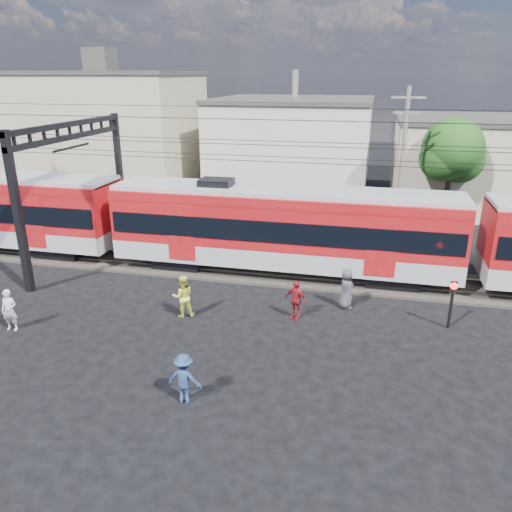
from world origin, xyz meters
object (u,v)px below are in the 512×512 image
Objects in this scene: commuter_train at (287,226)px; pedestrian_a at (9,310)px; crossing_signal at (452,296)px; pedestrian_c at (184,378)px.

commuter_train is 31.03× the size of pedestrian_a.
commuter_train is at bearing 150.42° from crossing_signal.
crossing_signal reaches higher than pedestrian_c.
crossing_signal is (8.11, 6.55, 0.54)m from pedestrian_c.
commuter_train reaches higher than pedestrian_a.
commuter_train reaches higher than crossing_signal.
pedestrian_c is (-1.20, -10.48, -1.61)m from commuter_train.
pedestrian_a is 8.36m from pedestrian_c.
crossing_signal is (16.04, 3.89, 0.52)m from pedestrian_a.
pedestrian_a is at bearing -17.45° from pedestrian_c.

